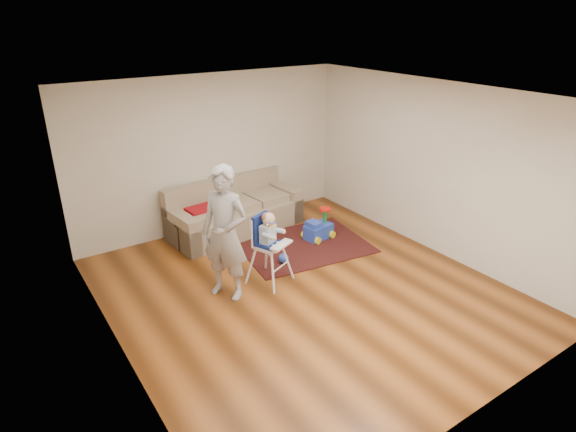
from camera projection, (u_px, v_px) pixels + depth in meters
ground at (304, 290)px, 6.78m from camera, size 5.50×5.50×0.00m
room_envelope at (283, 153)px, 6.43m from camera, size 5.04×5.52×2.72m
sofa at (235, 207)px, 8.43m from camera, size 2.42×1.17×0.91m
side_table at (186, 232)px, 8.04m from camera, size 0.44×0.44×0.44m
area_rug at (303, 245)px, 8.06m from camera, size 2.25×1.81×0.02m
ride_on_toy at (319, 224)px, 8.20m from camera, size 0.51×0.40×0.51m
toy_ball at (284, 258)px, 7.45m from camera, size 0.16×0.16×0.16m
high_chair at (269, 249)px, 6.82m from camera, size 0.66×0.66×1.08m
adult at (225, 234)px, 6.33m from camera, size 0.73×0.81×1.85m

